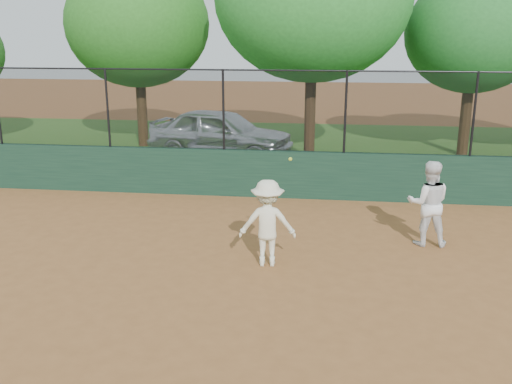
# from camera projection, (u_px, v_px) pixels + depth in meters

# --- Properties ---
(ground) EXTENTS (80.00, 80.00, 0.00)m
(ground) POSITION_uv_depth(u_px,v_px,m) (188.00, 301.00, 8.96)
(ground) COLOR brown
(ground) RESTS_ON ground
(back_wall) EXTENTS (26.00, 0.20, 1.20)m
(back_wall) POSITION_uv_depth(u_px,v_px,m) (244.00, 173.00, 14.52)
(back_wall) COLOR #1A3B28
(back_wall) RESTS_ON ground
(grass_strip) EXTENTS (36.00, 12.00, 0.01)m
(grass_strip) POSITION_uv_depth(u_px,v_px,m) (268.00, 149.00, 20.41)
(grass_strip) COLOR #2A571B
(grass_strip) RESTS_ON ground
(parked_car) EXTENTS (5.12, 2.99, 1.64)m
(parked_car) POSITION_uv_depth(u_px,v_px,m) (221.00, 133.00, 18.90)
(parked_car) COLOR silver
(parked_car) RESTS_ON ground
(player_second) EXTENTS (0.83, 0.65, 1.70)m
(player_second) POSITION_uv_depth(u_px,v_px,m) (428.00, 203.00, 11.14)
(player_second) COLOR white
(player_second) RESTS_ON ground
(player_main) EXTENTS (1.07, 0.68, 2.06)m
(player_main) POSITION_uv_depth(u_px,v_px,m) (267.00, 223.00, 10.17)
(player_main) COLOR #EBE9C7
(player_main) RESTS_ON ground
(fence_assembly) EXTENTS (26.00, 0.06, 2.00)m
(fence_assembly) POSITION_uv_depth(u_px,v_px,m) (242.00, 109.00, 14.07)
(fence_assembly) COLOR black
(fence_assembly) RESTS_ON back_wall
(tree_1) EXTENTS (5.06, 4.60, 6.50)m
(tree_1) POSITION_uv_depth(u_px,v_px,m) (137.00, 24.00, 19.89)
(tree_1) COLOR #442E17
(tree_1) RESTS_ON ground
(tree_3) EXTENTS (4.42, 4.02, 5.91)m
(tree_3) POSITION_uv_depth(u_px,v_px,m) (474.00, 34.00, 18.37)
(tree_3) COLOR #422B16
(tree_3) RESTS_ON ground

